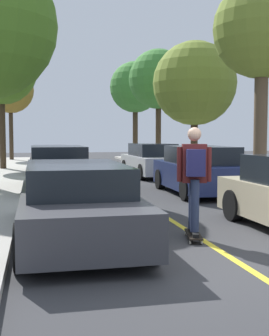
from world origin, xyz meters
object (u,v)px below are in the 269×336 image
(parked_car_left_nearest, at_px, (77,202))
(street_tree_right_far, at_px, (159,80))
(parked_car_right_near, at_px, (200,171))
(street_tree_left_near, at_px, (1,69))
(street_tree_right_near, at_px, (195,84))
(street_tree_right_nearest, at_px, (262,31))
(street_tree_left_far, at_px, (10,90))
(skateboarder, at_px, (194,174))
(parked_car_left_near, at_px, (58,170))
(parked_car_right_far, at_px, (152,161))
(skateboard, at_px, (193,234))
(parked_car_left_far, at_px, (51,160))
(street_tree_right_farthest, at_px, (135,88))

(parked_car_left_nearest, distance_m, street_tree_right_far, 19.59)
(parked_car_right_near, relative_size, street_tree_left_near, 0.64)
(street_tree_right_near, bearing_deg, street_tree_right_nearest, -90.00)
(street_tree_left_far, relative_size, street_tree_right_near, 1.05)
(street_tree_left_far, bearing_deg, skateboarder, -80.17)
(street_tree_right_far, bearing_deg, parked_car_left_near, -118.66)
(skateboarder, bearing_deg, street_tree_left_near, 104.71)
(parked_car_left_near, relative_size, street_tree_right_far, 0.69)
(parked_car_right_far, relative_size, street_tree_right_near, 0.76)
(street_tree_left_far, relative_size, skateboard, 7.00)
(street_tree_left_far, distance_m, street_tree_right_nearest, 19.69)
(parked_car_right_near, bearing_deg, street_tree_right_near, 71.60)
(parked_car_left_nearest, distance_m, parked_car_left_far, 13.02)
(parked_car_left_near, bearing_deg, street_tree_right_farthest, 70.44)
(parked_car_left_near, height_order, parked_car_right_near, parked_car_right_near)
(parked_car_right_far, bearing_deg, street_tree_right_near, 21.58)
(street_tree_right_near, xyz_separation_m, skateboard, (-4.42, -12.31, -3.97))
(parked_car_right_far, height_order, street_tree_right_farthest, street_tree_right_farthest)
(parked_car_right_near, height_order, skateboard, parked_car_right_near)
(parked_car_right_near, distance_m, skateboarder, 6.12)
(parked_car_left_near, xyz_separation_m, street_tree_right_far, (6.36, 11.63, 4.26))
(parked_car_right_far, distance_m, street_tree_right_far, 8.50)
(street_tree_right_farthest, xyz_separation_m, skateboard, (-4.42, -24.70, -5.04))
(street_tree_right_near, bearing_deg, parked_car_right_near, -108.40)
(street_tree_right_far, bearing_deg, street_tree_right_near, -90.00)
(parked_car_left_near, height_order, skateboard, parked_car_left_near)
(street_tree_right_far, xyz_separation_m, street_tree_right_farthest, (0.00, 6.26, 0.17))
(street_tree_left_near, height_order, skateboarder, street_tree_left_near)
(street_tree_left_near, height_order, street_tree_right_far, street_tree_right_far)
(street_tree_right_near, bearing_deg, skateboarder, -109.75)
(parked_car_left_nearest, bearing_deg, parked_car_left_near, 90.00)
(parked_car_left_far, distance_m, street_tree_left_near, 5.34)
(street_tree_right_near, bearing_deg, street_tree_left_far, 126.58)
(street_tree_right_nearest, bearing_deg, street_tree_left_far, 115.80)
(street_tree_right_farthest, bearing_deg, skateboard, -100.15)
(street_tree_right_near, relative_size, skateboarder, 3.23)
(parked_car_left_nearest, distance_m, parked_car_right_far, 11.76)
(parked_car_right_far, relative_size, skateboard, 5.08)
(street_tree_left_near, xyz_separation_m, street_tree_right_near, (8.57, -3.42, -0.87))
(street_tree_right_near, bearing_deg, parked_car_left_near, -139.14)
(parked_car_left_nearest, height_order, parked_car_right_near, parked_car_right_near)
(parked_car_left_nearest, xyz_separation_m, parked_car_right_near, (4.14, 5.24, 0.06))
(parked_car_left_nearest, height_order, street_tree_left_far, street_tree_left_far)
(street_tree_left_far, relative_size, street_tree_right_far, 0.93)
(parked_car_right_far, height_order, street_tree_left_near, street_tree_left_near)
(parked_car_left_nearest, xyz_separation_m, parked_car_left_near, (-0.00, 6.39, 0.06))
(street_tree_right_farthest, relative_size, skateboard, 7.88)
(parked_car_left_nearest, distance_m, street_tree_left_near, 16.05)
(parked_car_left_near, distance_m, street_tree_right_far, 13.92)
(parked_car_left_far, bearing_deg, skateboarder, -81.87)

